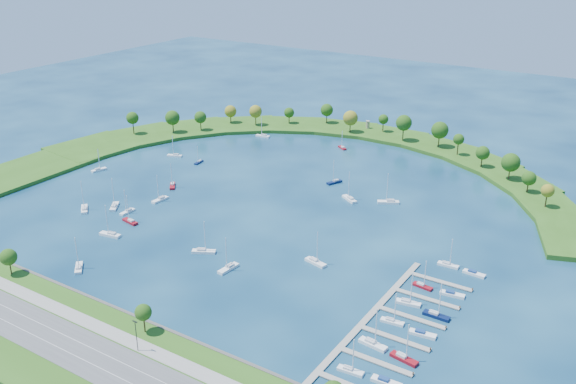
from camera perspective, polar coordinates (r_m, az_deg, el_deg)
The scene contains 37 objects.
ground at distance 288.91m, azimuth -1.37°, elevation -0.85°, with size 700.00×700.00×0.00m, color #072441.
south_shoreline at distance 210.58m, azimuth -20.76°, elevation -11.79°, with size 420.00×43.10×11.60m.
breakwater at distance 350.62m, azimuth -3.23°, elevation 3.58°, with size 286.74×247.64×2.00m.
breakwater_trees at distance 363.08m, azimuth 5.04°, elevation 5.81°, with size 237.59×90.43×15.17m.
harbor_tower at distance 392.46m, azimuth 7.18°, elevation 6.05°, with size 2.60×2.60×4.77m.
dock_system at distance 205.51m, azimuth 9.18°, elevation -11.58°, with size 24.28×82.00×1.60m.
moored_boat_0 at distance 275.90m, azimuth -14.02°, elevation -2.52°, with size 8.70×3.81×12.37m.
moored_boat_1 at distance 294.93m, azimuth -11.43°, elevation -0.62°, with size 3.07×8.69×12.52m.
moored_boat_2 at distance 285.71m, azimuth -14.24°, elevation -1.66°, with size 2.25×7.53×11.01m.
moored_boat_3 at distance 360.31m, azimuth 4.91°, elevation 4.04°, with size 6.90×5.54×10.29m.
moored_boat_4 at distance 245.62m, azimuth -7.61°, elevation -5.25°, with size 9.17×6.54×13.32m.
moored_boat_5 at distance 292.26m, azimuth -15.36°, elevation -1.21°, with size 7.56×9.04×13.65m.
moored_boat_6 at distance 339.55m, azimuth -16.66°, elevation 1.98°, with size 4.06×8.20×11.61m.
moored_boat_7 at distance 379.98m, azimuth -2.27°, elevation 5.10°, with size 8.85×3.57×12.65m.
moored_boat_8 at distance 289.86m, azimuth 9.03°, elevation -0.85°, with size 9.83×7.10×14.31m.
moored_boat_9 at distance 266.19m, azimuth -15.70°, elevation -3.65°, with size 9.47×4.07×13.48m.
moored_boat_10 at distance 290.95m, azimuth 5.55°, elevation -0.58°, with size 9.26×7.03×13.62m.
moored_boat_11 at distance 293.22m, azimuth -17.85°, elevation -1.43°, with size 8.68×8.09×13.65m.
moored_boat_12 at distance 339.61m, azimuth -8.02°, elevation 2.73°, with size 2.51×6.67×9.57m.
moored_boat_13 at distance 309.84m, azimuth -10.35°, elevation 0.62°, with size 7.18×7.95×12.34m.
moored_boat_14 at distance 244.56m, azimuth -18.31°, elevation -6.43°, with size 7.76×7.64×12.50m.
moored_boat_15 at distance 236.23m, azimuth 2.49°, elevation -6.25°, with size 9.45×4.63×13.38m.
moored_boat_16 at distance 310.08m, azimuth 4.21°, elevation 0.95°, with size 5.35×8.39×11.99m.
moored_boat_17 at distance 233.01m, azimuth -5.38°, elevation -6.77°, with size 3.39×9.27×13.33m.
moored_boat_18 at distance 351.53m, azimuth -10.15°, elevation 3.29°, with size 8.44×5.00×11.99m.
docked_boat_0 at distance 184.62m, azimuth 5.63°, elevation -15.62°, with size 7.77×2.77×11.20m.
docked_boat_1 at distance 182.15m, azimuth 8.81°, elevation -16.52°, with size 8.61×2.78×1.74m.
docked_boat_2 at distance 195.12m, azimuth 7.63°, elevation -13.33°, with size 9.19×3.53×13.17m.
docked_boat_3 at distance 190.95m, azimuth 10.38°, elevation -14.44°, with size 8.83×3.77×12.57m.
docked_boat_4 at distance 205.85m, azimuth 9.35°, elevation -11.35°, with size 7.66×2.85×11.00m.
docked_boat_5 at distance 202.13m, azimuth 11.98°, elevation -12.36°, with size 8.58×3.30×1.71m.
docked_boat_6 at distance 215.93m, azimuth 10.75°, elevation -9.69°, with size 8.59×3.68×12.23m.
docked_boat_7 at distance 211.34m, azimuth 13.18°, elevation -10.68°, with size 8.70×2.59×12.72m.
docked_boat_8 at distance 226.23m, azimuth 12.00°, elevation -8.20°, with size 7.43×2.95×10.62m.
docked_boat_9 at distance 223.94m, azimuth 14.54°, elevation -8.88°, with size 8.52×3.36×1.69m.
docked_boat_10 at distance 241.58m, azimuth 14.20°, elevation -6.31°, with size 7.82×2.33×11.43m.
docked_boat_11 at distance 238.52m, azimuth 16.38°, elevation -7.03°, with size 8.18×2.83×1.64m.
Camera 1 is at (148.61, -219.67, 114.58)m, focal length 39.53 mm.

